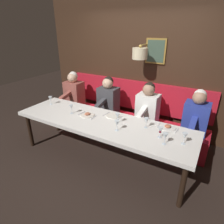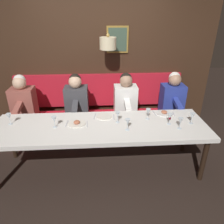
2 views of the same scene
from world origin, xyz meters
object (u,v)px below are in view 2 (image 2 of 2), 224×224
Objects in this scene: wine_glass_1 at (148,112)px; wine_glass_6 at (170,117)px; wine_glass_7 at (54,120)px; diner_nearest at (173,95)px; wine_glass_0 at (181,121)px; wine_glass_4 at (9,117)px; dining_table at (100,129)px; diner_near at (126,97)px; wine_glass_2 at (192,116)px; wine_glass_5 at (118,115)px; diner_far at (23,99)px; diner_middle at (76,98)px; wine_glass_3 at (128,122)px.

wine_glass_1 and wine_glass_6 have the same top height.
wine_glass_7 is at bearing 96.76° from wine_glass_1.
diner_nearest is 0.97m from wine_glass_6.
wine_glass_4 is at bearing 83.19° from wine_glass_0.
dining_table is 1.01m from diner_near.
wine_glass_5 is (0.10, 1.04, 0.00)m from wine_glass_2.
diner_near is 1.00× the size of diner_far.
wine_glass_4 is 1.00× the size of wine_glass_6.
dining_table is at bearing -155.59° from diner_middle.
wine_glass_7 is at bearing -141.76° from diner_far.
wine_glass_5 and wine_glass_6 have the same top height.
diner_nearest reaches higher than wine_glass_3.
diner_middle is 1.04m from wine_glass_5.
diner_nearest is 1.40m from wine_glass_3.
wine_glass_1 is 1.00× the size of wine_glass_3.
diner_nearest is at bearing -39.89° from wine_glass_1.
diner_far is 4.82× the size of wine_glass_6.
diner_far reaches higher than dining_table.
diner_middle is 1.81m from wine_glass_0.
diner_nearest is 1.72m from diner_middle.
wine_glass_6 and wine_glass_7 have the same top height.
wine_glass_5 is at bearing 82.06° from wine_glass_6.
diner_middle is at bearing 56.74° from wine_glass_6.
diner_nearest is 0.86m from diner_near.
dining_table is at bearing 106.90° from wine_glass_5.
diner_middle is (0.00, 0.87, 0.00)m from diner_near.
wine_glass_1 is 1.00× the size of wine_glass_6.
diner_middle reaches higher than wine_glass_5.
diner_nearest is 4.82× the size of wine_glass_4.
diner_middle is at bearing 90.00° from diner_nearest.
wine_glass_2 is (0.13, -0.22, 0.00)m from wine_glass_0.
wine_glass_1 is at bearing -83.24° from wine_glass_7.
diner_near is at bearing -90.00° from diner_far.
diner_middle is at bearing -90.00° from diner_far.
diner_nearest is 2.70m from wine_glass_4.
wine_glass_2 is at bearing -58.79° from wine_glass_0.
wine_glass_3 is 0.62m from wine_glass_6.
wine_glass_1 is at bearing -78.05° from dining_table.
wine_glass_6 is at bearing -93.75° from wine_glass_4.
wine_glass_5 is 1.00× the size of wine_glass_6.
wine_glass_3 is at bearing 101.29° from wine_glass_6.
wine_glass_7 is (0.02, 1.60, 0.00)m from wine_glass_6.
wine_glass_3 is at bearing 89.12° from wine_glass_0.
dining_table is 0.43m from wine_glass_3.
diner_middle is 0.92m from wine_glass_7.
wine_glass_7 is at bearing 82.05° from wine_glass_3.
wine_glass_4 is 0.66m from wine_glass_7.
wine_glass_0 and wine_glass_7 have the same top height.
diner_middle is 4.82× the size of wine_glass_5.
diner_near is at bearing -66.41° from wine_glass_4.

